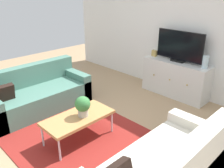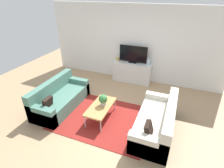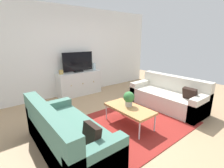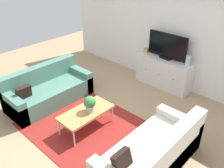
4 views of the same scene
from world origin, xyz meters
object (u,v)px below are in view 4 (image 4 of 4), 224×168
Objects in this scene: coffee_table at (86,113)px; tv_console at (164,72)px; couch_right_side at (154,156)px; glass_vase at (188,61)px; potted_plant at (90,103)px; flat_screen_tv at (167,46)px; couch_left_side at (47,90)px; mantel_clock at (146,50)px.

tv_console is (0.15, 2.42, 0.00)m from coffee_table.
glass_vase is at bearing 107.96° from couch_right_side.
potted_plant is at bearing -92.66° from tv_console.
coffee_table is at bearing -93.62° from flat_screen_tv.
flat_screen_tv is (1.52, 2.39, 0.78)m from couch_left_side.
tv_console is 5.87× the size of glass_vase.
mantel_clock is (-0.57, -0.02, -0.24)m from flat_screen_tv.
couch_right_side is at bearing -60.70° from flat_screen_tv.
flat_screen_tv is 0.62m from mantel_clock.
potted_plant is 0.31× the size of flat_screen_tv.
flat_screen_tv is 4.22× the size of glass_vase.
coffee_table is 2.54m from flat_screen_tv.
coffee_table is 2.50m from mantel_clock.
couch_left_side is 2.94m from flat_screen_tv.
tv_console is (1.52, 2.37, 0.10)m from couch_left_side.
couch_left_side is 2.87m from couch_right_side.
glass_vase is at bearing -1.99° from flat_screen_tv.
tv_console is (-1.34, 2.37, 0.10)m from couch_right_side.
potted_plant is 2.43m from flat_screen_tv.
glass_vase is (-0.77, 2.37, 0.59)m from couch_right_side.
couch_left_side is 1.88× the size of flat_screen_tv.
flat_screen_tv is at bearing 178.01° from glass_vase.
couch_right_side is 2.56m from glass_vase.
mantel_clock reaches higher than couch_right_side.
couch_left_side is 1.45m from potted_plant.
couch_right_side is at bearing -72.04° from glass_vase.
mantel_clock reaches higher than coffee_table.
flat_screen_tv reaches higher than potted_plant.
flat_screen_tv is (0.15, 2.44, 0.68)m from coffee_table.
tv_console reaches higher than potted_plant.
couch_left_side is 2.61m from mantel_clock.
couch_left_side is at bearing -111.80° from mantel_clock.
glass_vase is at bearing 0.00° from mantel_clock.
flat_screen_tv is at bearing 86.38° from coffee_table.
couch_left_side is 1.35× the size of tv_console.
couch_left_side is at bearing -179.52° from potted_plant.
couch_left_side is at bearing -122.69° from tv_console.
flat_screen_tv is at bearing 87.36° from potted_plant.
potted_plant reaches higher than coffee_table.
mantel_clock is at bearing 99.82° from coffee_table.
couch_left_side is 1.00× the size of couch_right_side.
glass_vase is 1.15m from mantel_clock.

